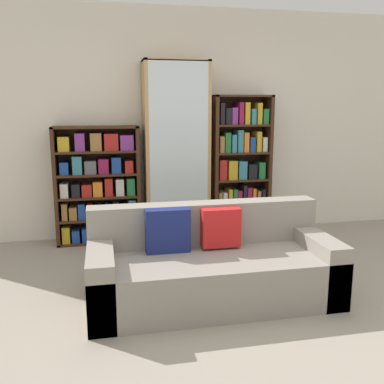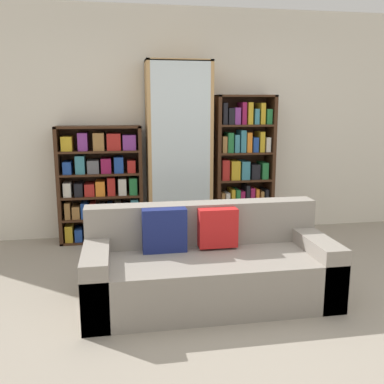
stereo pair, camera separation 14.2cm
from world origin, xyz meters
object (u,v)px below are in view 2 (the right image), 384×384
couch (208,267)px  wine_bottle (222,234)px  bookshelf_right (243,168)px  display_cabinet (179,153)px  bookshelf_left (101,186)px

couch → wine_bottle: size_ratio=5.16×
bookshelf_right → display_cabinet: bearing=-178.9°
couch → display_cabinet: bearing=89.5°
display_cabinet → bookshelf_right: 0.82m
bookshelf_right → wine_bottle: bearing=-126.3°
bookshelf_left → wine_bottle: 1.51m
bookshelf_right → couch: bearing=-114.7°
couch → bookshelf_right: bookshelf_right is taller
couch → bookshelf_right: (0.81, 1.76, 0.55)m
display_cabinet → wine_bottle: display_cabinet is taller
bookshelf_left → couch: bearing=-62.9°
bookshelf_right → wine_bottle: size_ratio=4.41×
bookshelf_left → display_cabinet: 0.98m
wine_bottle → display_cabinet: bearing=128.8°
couch → display_cabinet: 1.90m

